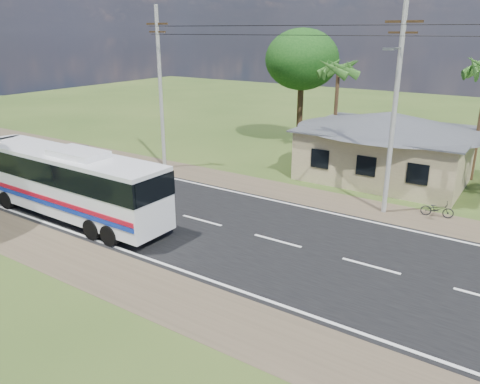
# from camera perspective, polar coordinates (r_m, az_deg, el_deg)

# --- Properties ---
(ground) EXTENTS (120.00, 120.00, 0.00)m
(ground) POSITION_cam_1_polar(r_m,az_deg,el_deg) (22.22, 4.58, -5.99)
(ground) COLOR #2C4518
(ground) RESTS_ON ground
(road) EXTENTS (120.00, 16.00, 0.03)m
(road) POSITION_cam_1_polar(r_m,az_deg,el_deg) (22.22, 4.59, -5.97)
(road) COLOR black
(road) RESTS_ON ground
(house) EXTENTS (12.40, 10.00, 5.00)m
(house) POSITION_cam_1_polar(r_m,az_deg,el_deg) (32.58, 17.59, 6.25)
(house) COLOR tan
(house) RESTS_ON ground
(utility_poles) EXTENTS (32.80, 2.22, 11.00)m
(utility_poles) POSITION_cam_1_polar(r_m,az_deg,el_deg) (25.41, 17.63, 10.01)
(utility_poles) COLOR #9E9E99
(utility_poles) RESTS_ON ground
(palm_far) EXTENTS (2.80, 2.80, 7.70)m
(palm_far) POSITION_cam_1_polar(r_m,az_deg,el_deg) (36.43, 11.91, 14.45)
(palm_far) COLOR #47301E
(palm_far) RESTS_ON ground
(tree_behind_house) EXTENTS (6.00, 6.00, 9.61)m
(tree_behind_house) POSITION_cam_1_polar(r_m,az_deg,el_deg) (39.86, 7.57, 15.69)
(tree_behind_house) COLOR #47301E
(tree_behind_house) RESTS_ON ground
(coach_bus) EXTENTS (12.35, 2.81, 3.82)m
(coach_bus) POSITION_cam_1_polar(r_m,az_deg,el_deg) (25.65, -20.18, 1.57)
(coach_bus) COLOR silver
(coach_bus) RESTS_ON ground
(motorcycle) EXTENTS (1.74, 0.88, 0.87)m
(motorcycle) POSITION_cam_1_polar(r_m,az_deg,el_deg) (26.91, 22.91, -1.92)
(motorcycle) COLOR black
(motorcycle) RESTS_ON ground
(small_car) EXTENTS (2.55, 4.69, 1.51)m
(small_car) POSITION_cam_1_polar(r_m,az_deg,el_deg) (36.65, -20.83, 4.22)
(small_car) COLOR #313134
(small_car) RESTS_ON ground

